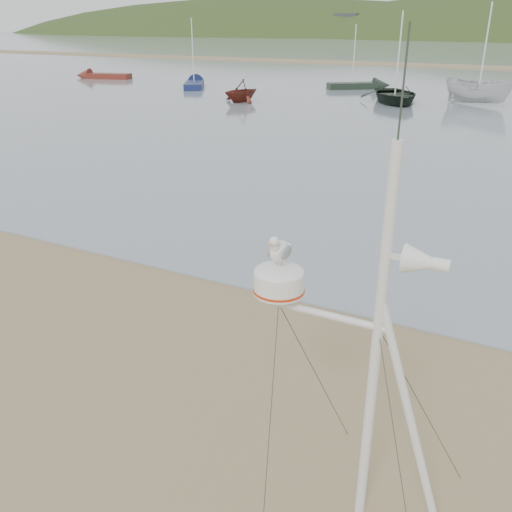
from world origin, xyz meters
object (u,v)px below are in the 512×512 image
at_px(boat_white, 482,68).
at_px(sailboat_dark_mid, 366,85).
at_px(mast_rig, 361,427).
at_px(dinghy_red_far, 96,76).
at_px(boat_dark, 398,60).
at_px(sailboat_blue_near, 195,83).
at_px(boat_red, 241,80).

height_order(boat_white, sailboat_dark_mid, sailboat_dark_mid).
height_order(mast_rig, dinghy_red_far, mast_rig).
bearing_deg(sailboat_dark_mid, boat_dark, -60.85).
bearing_deg(mast_rig, sailboat_blue_near, 125.56).
distance_m(boat_red, dinghy_red_far, 22.72).
xyz_separation_m(boat_white, dinghy_red_far, (-35.79, 2.47, -2.11)).
bearing_deg(dinghy_red_far, boat_dark, -7.79).
bearing_deg(sailboat_blue_near, dinghy_red_far, 173.41).
distance_m(dinghy_red_far, sailboat_blue_near, 12.71).
height_order(sailboat_dark_mid, sailboat_blue_near, sailboat_blue_near).
distance_m(boat_dark, boat_white, 5.42).
relative_size(boat_red, sailboat_blue_near, 0.49).
xyz_separation_m(boat_red, boat_white, (14.75, 6.01, 0.91)).
bearing_deg(boat_white, boat_dark, 126.64).
height_order(boat_dark, dinghy_red_far, boat_dark).
xyz_separation_m(boat_white, sailboat_blue_near, (-23.16, 1.01, -2.10)).
xyz_separation_m(sailboat_dark_mid, sailboat_blue_near, (-13.73, -4.98, -0.00)).
bearing_deg(dinghy_red_far, sailboat_dark_mid, 7.62).
bearing_deg(boat_white, sailboat_dark_mid, 75.58).
xyz_separation_m(mast_rig, sailboat_dark_mid, (-12.40, 41.55, -0.95)).
height_order(mast_rig, boat_white, mast_rig).
relative_size(boat_dark, boat_white, 1.17).
height_order(boat_red, sailboat_dark_mid, sailboat_dark_mid).
bearing_deg(dinghy_red_far, sailboat_blue_near, -6.59).
distance_m(boat_red, sailboat_blue_near, 11.02).
bearing_deg(boat_white, mast_rig, -157.17).
height_order(mast_rig, sailboat_dark_mid, mast_rig).
height_order(boat_dark, sailboat_dark_mid, boat_dark).
bearing_deg(sailboat_dark_mid, dinghy_red_far, -172.38).
distance_m(boat_dark, boat_red, 10.63).
distance_m(boat_white, dinghy_red_far, 35.94).
bearing_deg(boat_dark, dinghy_red_far, 142.81).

